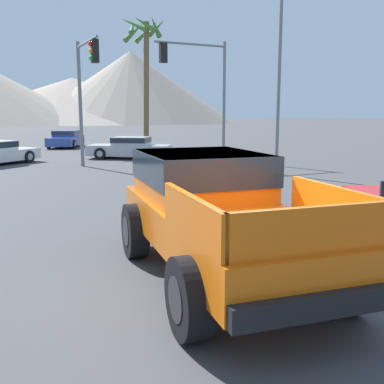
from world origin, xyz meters
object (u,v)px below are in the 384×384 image
object	(u,v)px
parked_car_blue	(66,139)
traffic_light_crosswalk	(199,78)
orange_pickup_truck	(214,206)
traffic_light_main	(86,79)
street_lamp_post	(280,51)
palm_tree_tall	(144,51)
parked_car_silver	(130,147)

from	to	relation	value
parked_car_blue	traffic_light_crosswalk	distance (m)	14.27
parked_car_blue	traffic_light_crosswalk	size ratio (longest dim) A/B	0.81
traffic_light_crosswalk	orange_pickup_truck	bearing A→B (deg)	63.18
parked_car_blue	traffic_light_main	size ratio (longest dim) A/B	0.87
traffic_light_crosswalk	street_lamp_post	distance (m)	5.73
traffic_light_crosswalk	street_lamp_post	bearing A→B (deg)	95.84
street_lamp_post	palm_tree_tall	world-z (taller)	palm_tree_tall
parked_car_silver	parked_car_blue	bearing A→B (deg)	42.92
parked_car_silver	traffic_light_main	world-z (taller)	traffic_light_main
parked_car_silver	palm_tree_tall	size ratio (longest dim) A/B	0.54
street_lamp_post	traffic_light_crosswalk	bearing A→B (deg)	95.84
parked_car_silver	palm_tree_tall	bearing A→B (deg)	5.21
parked_car_silver	street_lamp_post	world-z (taller)	street_lamp_post
palm_tree_tall	orange_pickup_truck	bearing A→B (deg)	-108.51
traffic_light_main	palm_tree_tall	xyz separation A→B (m)	(6.14, 8.94, 2.56)
street_lamp_post	orange_pickup_truck	bearing A→B (deg)	-131.87
parked_car_blue	parked_car_silver	bearing A→B (deg)	122.99
parked_car_silver	street_lamp_post	xyz separation A→B (m)	(3.16, -8.87, 4.23)
traffic_light_crosswalk	palm_tree_tall	world-z (taller)	palm_tree_tall
parked_car_silver	palm_tree_tall	world-z (taller)	palm_tree_tall
orange_pickup_truck	traffic_light_crosswalk	xyz separation A→B (m)	(7.31, 14.46, 3.14)
street_lamp_post	palm_tree_tall	bearing A→B (deg)	90.94
parked_car_silver	street_lamp_post	bearing A→B (deg)	-125.80
parked_car_blue	street_lamp_post	world-z (taller)	street_lamp_post
traffic_light_main	palm_tree_tall	world-z (taller)	palm_tree_tall
traffic_light_crosswalk	street_lamp_post	size ratio (longest dim) A/B	0.74
orange_pickup_truck	traffic_light_main	world-z (taller)	traffic_light_main
street_lamp_post	parked_car_silver	bearing A→B (deg)	109.60
orange_pickup_truck	traffic_light_crosswalk	size ratio (longest dim) A/B	0.89
traffic_light_crosswalk	palm_tree_tall	distance (m)	8.72
orange_pickup_truck	palm_tree_tall	xyz separation A→B (m)	(7.66, 22.87, 5.41)
palm_tree_tall	traffic_light_main	bearing A→B (deg)	-124.46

